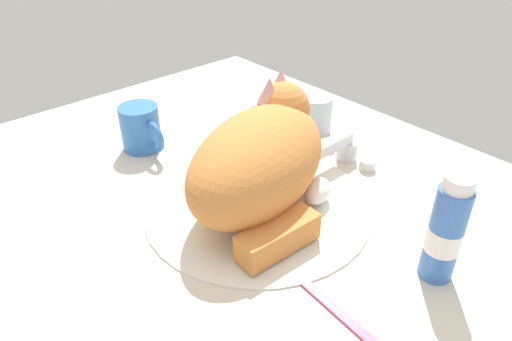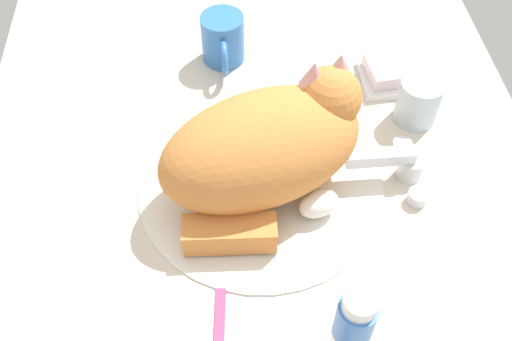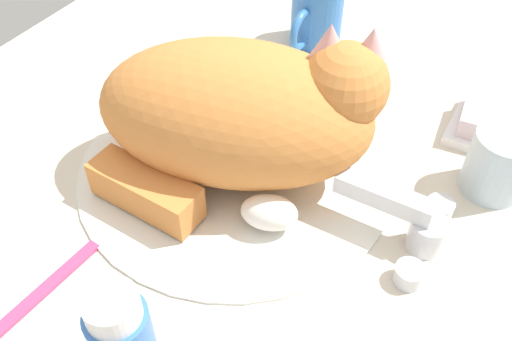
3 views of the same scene
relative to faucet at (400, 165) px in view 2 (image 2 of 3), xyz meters
The scene contains 9 objects.
ground_plane 19.88cm from the faucet, 90.00° to the right, with size 110.00×82.50×3.00cm, color beige.
sink_basin 19.60cm from the faucet, 90.00° to the right, with size 34.40×34.40×0.63cm, color silver.
faucet is the anchor object (origin of this frame).
cat 19.36cm from the faucet, 90.72° to the right, with size 24.50×31.67×16.62cm.
coffee_mug 35.79cm from the faucet, 139.39° to the right, with size 11.06×7.05×8.25cm.
rinse_cup 12.22cm from the faucet, 154.65° to the left, with size 6.43×6.43×7.20cm.
soap_dish 19.66cm from the faucet, behind, with size 9.00×6.40×1.20cm, color white.
soap_bar 19.58cm from the faucet, behind, with size 7.08×4.76×2.36cm, color silver.
toothpaste_bottle 28.70cm from the faucet, 25.65° to the right, with size 4.23×4.23×14.83cm.
Camera 2 is at (49.95, -4.93, 66.09)cm, focal length 41.41 mm.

